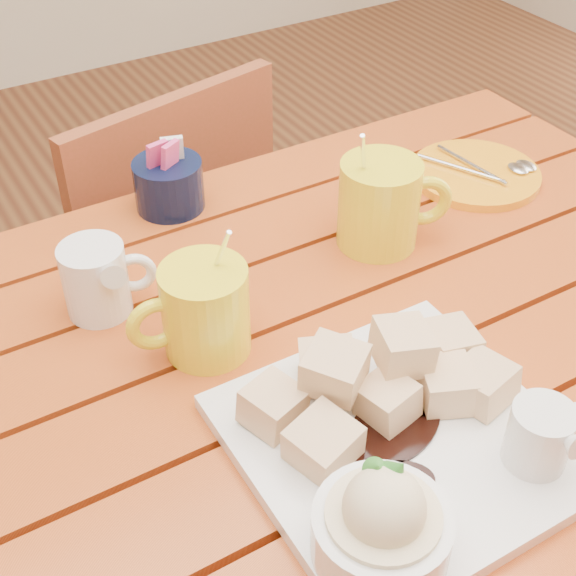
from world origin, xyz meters
TOP-DOWN VIEW (x-y plane):
  - table at (0.00, 0.00)m, footprint 1.20×0.79m
  - dessert_plate at (-0.01, -0.17)m, footprint 0.29×0.29m
  - coffee_mug_left at (-0.09, 0.07)m, footprint 0.13×0.09m
  - coffee_mug_right at (0.18, 0.13)m, footprint 0.14×0.10m
  - cream_pitcher at (-0.16, 0.18)m, footprint 0.10×0.09m
  - sugar_caddy at (-0.01, 0.34)m, footprint 0.09×0.09m
  - orange_saucer at (0.39, 0.19)m, footprint 0.18×0.18m
  - chair_far at (0.05, 0.61)m, footprint 0.46×0.46m

SIDE VIEW (x-z plane):
  - chair_far at x=0.05m, z-range 0.05..0.87m
  - table at x=0.00m, z-range 0.27..1.02m
  - orange_saucer at x=0.39m, z-range 0.75..0.77m
  - dessert_plate at x=-0.01m, z-range 0.72..0.84m
  - sugar_caddy at x=-0.01m, z-range 0.74..0.84m
  - cream_pitcher at x=-0.16m, z-range 0.75..0.84m
  - coffee_mug_left at x=-0.09m, z-range 0.73..0.88m
  - coffee_mug_right at x=0.18m, z-range 0.72..0.89m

